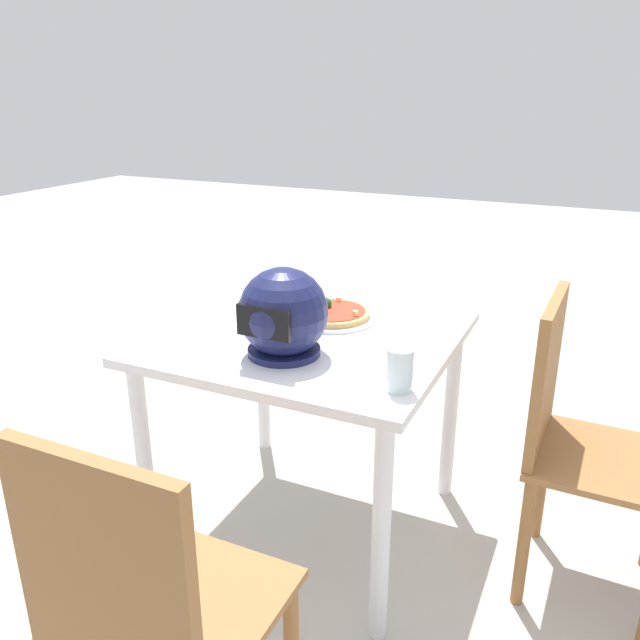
# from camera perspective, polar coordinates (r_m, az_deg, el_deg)

# --- Properties ---
(ground_plane) EXTENTS (14.00, 14.00, 0.00)m
(ground_plane) POSITION_cam_1_polar(r_m,az_deg,el_deg) (2.38, -0.94, -17.36)
(ground_plane) COLOR #B2ADA3
(dining_table) EXTENTS (0.90, 0.86, 0.71)m
(dining_table) POSITION_cam_1_polar(r_m,az_deg,el_deg) (2.06, -1.04, -3.63)
(dining_table) COLOR white
(dining_table) RESTS_ON ground
(pizza_plate) EXTENTS (0.30, 0.30, 0.01)m
(pizza_plate) POSITION_cam_1_polar(r_m,az_deg,el_deg) (2.14, 1.00, 0.23)
(pizza_plate) COLOR white
(pizza_plate) RESTS_ON dining_table
(pizza) EXTENTS (0.26, 0.26, 0.05)m
(pizza) POSITION_cam_1_polar(r_m,az_deg,el_deg) (2.14, 0.89, 0.68)
(pizza) COLOR tan
(pizza) RESTS_ON pizza_plate
(motorcycle_helmet) EXTENTS (0.26, 0.26, 0.26)m
(motorcycle_helmet) POSITION_cam_1_polar(r_m,az_deg,el_deg) (1.83, -3.30, 0.52)
(motorcycle_helmet) COLOR #191E4C
(motorcycle_helmet) RESTS_ON dining_table
(drinking_glass) EXTENTS (0.07, 0.07, 0.12)m
(drinking_glass) POSITION_cam_1_polar(r_m,az_deg,el_deg) (1.64, 7.11, -4.39)
(drinking_glass) COLOR silver
(drinking_glass) RESTS_ON dining_table
(chair_far) EXTENTS (0.40, 0.40, 0.90)m
(chair_far) POSITION_cam_1_polar(r_m,az_deg,el_deg) (1.38, -15.09, -23.72)
(chair_far) COLOR #996638
(chair_far) RESTS_ON ground
(chair_side) EXTENTS (0.41, 0.41, 0.90)m
(chair_side) POSITION_cam_1_polar(r_m,az_deg,el_deg) (2.02, 21.63, -9.29)
(chair_side) COLOR #996638
(chair_side) RESTS_ON ground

